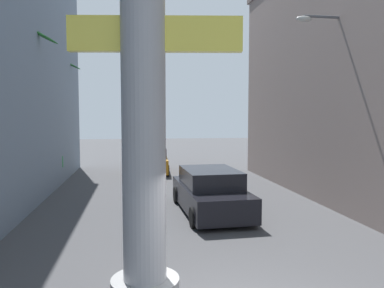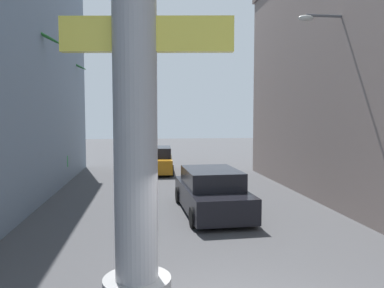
% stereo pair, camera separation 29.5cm
% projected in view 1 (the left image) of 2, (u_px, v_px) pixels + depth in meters
% --- Properties ---
extents(ground_plane, '(87.39, 87.39, 0.00)m').
position_uv_depth(ground_plane, '(177.00, 198.00, 15.81)').
color(ground_plane, '#424244').
extents(neon_sign_pole, '(3.16, 1.15, 9.50)m').
position_uv_depth(neon_sign_pole, '(144.00, 53.00, 6.01)').
color(neon_sign_pole, '#9E9EA3').
rests_on(neon_sign_pole, ground).
extents(street_lamp, '(2.33, 0.28, 7.05)m').
position_uv_depth(street_lamp, '(345.00, 93.00, 13.38)').
color(street_lamp, '#59595E').
rests_on(street_lamp, ground).
extents(car_lead, '(2.27, 4.94, 1.56)m').
position_uv_depth(car_lead, '(210.00, 192.00, 13.32)').
color(car_lead, black).
rests_on(car_lead, ground).
extents(car_far, '(2.13, 4.80, 1.56)m').
position_uv_depth(car_far, '(152.00, 160.00, 23.04)').
color(car_far, black).
rests_on(car_far, ground).
extents(palm_tree_far_left, '(3.01, 3.06, 7.01)m').
position_uv_depth(palm_tree_far_left, '(52.00, 99.00, 21.87)').
color(palm_tree_far_left, brown).
rests_on(palm_tree_far_left, ground).
extents(palm_tree_mid_left, '(3.20, 3.08, 7.14)m').
position_uv_depth(palm_tree_mid_left, '(17.00, 93.00, 14.58)').
color(palm_tree_mid_left, brown).
rests_on(palm_tree_mid_left, ground).
extents(pedestrian_far_left, '(0.37, 0.37, 1.63)m').
position_uv_depth(pedestrian_far_left, '(60.00, 165.00, 19.20)').
color(pedestrian_far_left, black).
rests_on(pedestrian_far_left, ground).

